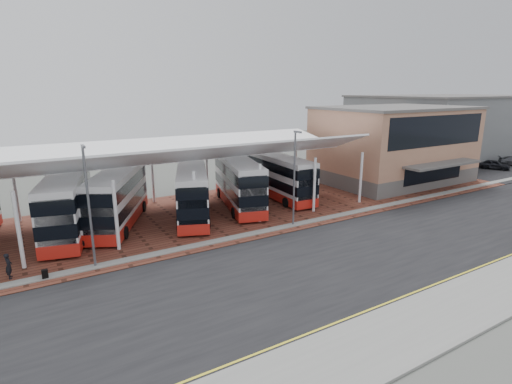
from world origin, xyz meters
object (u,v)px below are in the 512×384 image
Objects in this scene: bus_4 at (239,183)px; bus_1 at (67,205)px; bus_3 at (192,193)px; bus_5 at (279,177)px; terminal at (394,144)px; pedestrian at (9,266)px; carpark_car_a at (494,164)px; bus_2 at (118,198)px.

bus_1 is at bearing -165.60° from bus_4.
bus_3 reaches higher than bus_5.
bus_1 is at bearing -164.53° from bus_3.
bus_4 is (5.18, 0.79, 0.10)m from bus_3.
terminal is at bearing 24.13° from bus_3.
bus_4 reaches higher than pedestrian.
bus_4 is 7.22× the size of pedestrian.
bus_5 is at bearing 29.70° from bus_3.
carpark_car_a is (45.73, -1.84, -1.54)m from bus_3.
bus_3 reaches higher than pedestrian.
bus_1 is at bearing 179.94° from terminal.
bus_2 is at bearing 15.28° from bus_1.
pedestrian is at bearing -108.42° from bus_1.
bus_4 is 40.67m from carpark_car_a.
bus_1 is 7.34× the size of pedestrian.
bus_3 is (6.18, -1.24, -0.07)m from bus_2.
terminal is at bearing 26.44° from bus_2.
bus_2 is 52.02m from carpark_car_a.
terminal is at bearing 143.52° from carpark_car_a.
bus_2 is 1.02× the size of bus_5.
bus_1 is (-37.57, 0.04, -2.22)m from terminal.
bus_5 is 2.77× the size of carpark_car_a.
bus_2 is 11.36m from bus_4.
bus_3 is 5.24m from bus_4.
bus_1 is 1.06× the size of bus_2.
terminal is 18.91m from carpark_car_a.
bus_4 is (15.29, -0.34, -0.04)m from bus_1.
terminal reaches higher than bus_1.
terminal is 1.67× the size of bus_5.
terminal is at bearing -78.87° from pedestrian.
bus_2 is (-33.63, 0.15, -2.29)m from terminal.
bus_4 reaches higher than bus_2.
pedestrian is at bearing -160.25° from bus_5.
bus_2 is at bearing 149.23° from carpark_car_a.
bus_3 is (10.12, -1.13, -0.14)m from bus_1.
terminal is 1.57× the size of bus_4.
bus_2 is 16.60m from bus_5.
terminal reaches higher than bus_2.
bus_4 is at bearing 30.57° from bus_3.
bus_3 is 0.95× the size of bus_4.
bus_3 is (-27.45, -1.09, -2.36)m from terminal.
bus_3 is 10.52m from bus_5.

